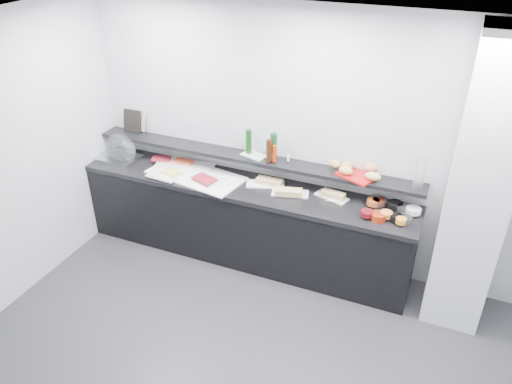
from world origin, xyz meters
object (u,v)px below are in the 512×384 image
at_px(condiment_tray, 254,155).
at_px(carafe, 420,174).
at_px(cloche_base, 118,158).
at_px(framed_print, 132,121).
at_px(sandwich_plate_mid, 290,193).
at_px(bread_tray, 356,176).

bearing_deg(condiment_tray, carafe, 14.11).
distance_m(cloche_base, framed_print, 0.45).
xyz_separation_m(sandwich_plate_mid, carafe, (1.18, 0.15, 0.39)).
bearing_deg(sandwich_plate_mid, bread_tray, -0.74).
height_order(condiment_tray, bread_tray, bread_tray).
bearing_deg(framed_print, cloche_base, -102.58).
relative_size(cloche_base, carafe, 1.61).
bearing_deg(sandwich_plate_mid, framed_print, 158.46).
height_order(cloche_base, bread_tray, bread_tray).
xyz_separation_m(cloche_base, bread_tray, (2.68, 0.18, 0.24)).
distance_m(cloche_base, carafe, 3.28).
relative_size(bread_tray, carafe, 1.17).
xyz_separation_m(sandwich_plate_mid, bread_tray, (0.61, 0.15, 0.25)).
xyz_separation_m(sandwich_plate_mid, framed_print, (-2.01, 0.24, 0.37)).
xyz_separation_m(condiment_tray, carafe, (1.66, -0.05, 0.14)).
bearing_deg(condiment_tray, framed_print, -165.83).
relative_size(sandwich_plate_mid, framed_print, 1.42).
distance_m(condiment_tray, bread_tray, 1.09).
xyz_separation_m(sandwich_plate_mid, condiment_tray, (-0.48, 0.20, 0.25)).
bearing_deg(framed_print, bread_tray, -2.72).
distance_m(sandwich_plate_mid, bread_tray, 0.68).
bearing_deg(cloche_base, framed_print, 79.92).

